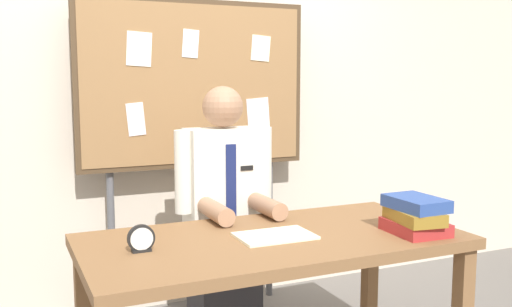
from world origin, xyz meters
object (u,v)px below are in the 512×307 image
(book_stack, at_px, (415,216))
(open_notebook, at_px, (275,236))
(desk, at_px, (273,255))
(person, at_px, (224,225))
(desk_clock, at_px, (141,240))
(bulletin_board, at_px, (195,89))

(book_stack, bearing_deg, open_notebook, 161.02)
(desk, distance_m, book_stack, 0.67)
(person, bearing_deg, open_notebook, -89.93)
(person, bearing_deg, desk_clock, -134.51)
(desk, xyz_separation_m, open_notebook, (0.00, -0.02, 0.09))
(person, relative_size, bulletin_board, 0.74)
(book_stack, xyz_separation_m, desk_clock, (-1.19, 0.23, -0.03))
(bulletin_board, height_order, open_notebook, bulletin_board)
(desk, height_order, person, person)
(desk, distance_m, person, 0.61)
(person, height_order, bulletin_board, bulletin_board)
(open_notebook, xyz_separation_m, desk_clock, (-0.59, 0.03, 0.04))
(book_stack, xyz_separation_m, open_notebook, (-0.60, 0.21, -0.08))
(desk, relative_size, person, 1.20)
(desk, distance_m, bulletin_board, 1.30)
(book_stack, height_order, open_notebook, book_stack)
(person, distance_m, open_notebook, 0.63)
(desk_clock, bearing_deg, bulletin_board, 61.33)
(book_stack, relative_size, desk_clock, 2.67)
(desk, height_order, bulletin_board, bulletin_board)
(person, distance_m, bulletin_board, 0.87)
(book_stack, height_order, desk_clock, book_stack)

